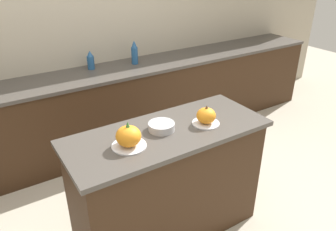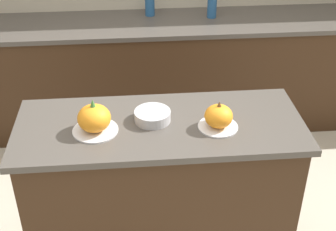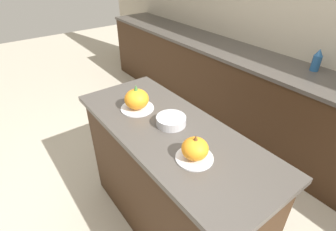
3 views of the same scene
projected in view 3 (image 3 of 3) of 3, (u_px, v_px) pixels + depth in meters
name	position (u px, v px, depth m)	size (l,w,h in m)	color
ground_plane	(170.00, 223.00, 2.10)	(12.00, 12.00, 0.00)	#BCB29E
wall_back	(331.00, 29.00, 2.32)	(8.00, 0.06, 2.50)	#B2A893
kitchen_island	(170.00, 182.00, 1.84)	(1.47, 0.60, 0.93)	#382314
back_counter	(288.00, 116.00, 2.58)	(6.00, 0.60, 0.92)	#382314
pumpkin_cake_left	(137.00, 100.00, 1.75)	(0.23, 0.23, 0.18)	silver
pumpkin_cake_right	(195.00, 150.00, 1.34)	(0.20, 0.20, 0.15)	silver
bottle_short	(317.00, 60.00, 2.33)	(0.08, 0.08, 0.20)	#235184
mixing_bowl	(171.00, 121.00, 1.62)	(0.19, 0.19, 0.05)	#ADADB2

